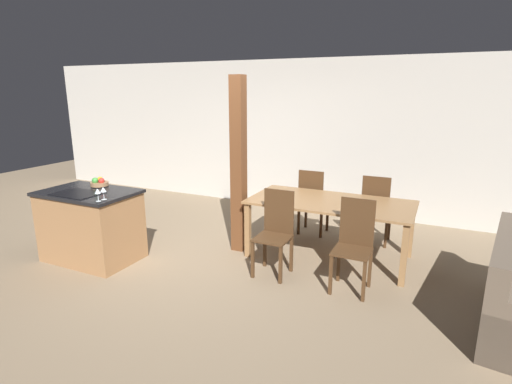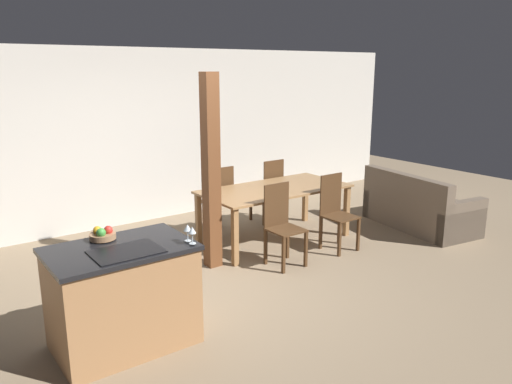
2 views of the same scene
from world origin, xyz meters
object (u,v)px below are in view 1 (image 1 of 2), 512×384
at_px(dining_table, 330,207).
at_px(dining_chair_far_right, 376,209).
at_px(kitchen_island, 91,225).
at_px(wine_glass_near, 98,192).
at_px(fruit_bowl, 99,183).
at_px(timber_post, 239,166).
at_px(dining_chair_near_right, 354,244).
at_px(wine_glass_middle, 103,190).
at_px(dining_chair_far_left, 312,201).
at_px(dining_chair_near_left, 275,231).

xyz_separation_m(dining_table, dining_chair_far_right, (0.47, 0.73, -0.16)).
xyz_separation_m(kitchen_island, wine_glass_near, (0.53, -0.32, 0.58)).
xyz_separation_m(fruit_bowl, timber_post, (1.64, 0.86, 0.20)).
relative_size(wine_glass_near, dining_chair_near_right, 0.15).
bearing_deg(wine_glass_middle, timber_post, 51.93).
height_order(dining_table, dining_chair_near_right, dining_chair_near_right).
bearing_deg(timber_post, dining_chair_far_left, 54.31).
height_order(dining_table, dining_chair_far_left, dining_chair_far_left).
xyz_separation_m(wine_glass_middle, dining_chair_near_left, (1.79, 0.89, -0.52)).
xyz_separation_m(kitchen_island, dining_chair_near_left, (2.31, 0.66, 0.06)).
bearing_deg(dining_chair_near_right, timber_post, 164.68).
xyz_separation_m(wine_glass_near, dining_table, (2.25, 1.71, -0.36)).
xyz_separation_m(kitchen_island, wine_glass_middle, (0.53, -0.24, 0.58)).
bearing_deg(dining_chair_far_right, dining_chair_near_left, 57.44).
relative_size(fruit_bowl, timber_post, 0.10).
height_order(kitchen_island, dining_table, kitchen_island).
bearing_deg(dining_chair_far_right, wine_glass_near, 41.94).
height_order(dining_chair_near_left, dining_chair_near_right, same).
bearing_deg(dining_chair_far_left, wine_glass_near, 53.89).
bearing_deg(dining_chair_far_left, dining_chair_near_left, 90.00).
height_order(kitchen_island, wine_glass_near, wine_glass_near).
distance_m(fruit_bowl, wine_glass_middle, 0.76).
bearing_deg(dining_chair_far_right, kitchen_island, 33.15).
relative_size(wine_glass_near, dining_chair_far_left, 0.15).
xyz_separation_m(fruit_bowl, dining_chair_near_right, (3.31, 0.41, -0.45)).
xyz_separation_m(kitchen_island, fruit_bowl, (-0.05, 0.25, 0.51)).
relative_size(kitchen_island, dining_chair_far_right, 1.19).
relative_size(wine_glass_middle, dining_chair_near_left, 0.15).
bearing_deg(dining_chair_far_left, wine_glass_middle, 52.93).
distance_m(wine_glass_middle, dining_table, 2.80).
distance_m(kitchen_island, dining_chair_far_right, 3.89).
height_order(dining_chair_near_right, dining_chair_far_right, same).
distance_m(wine_glass_middle, dining_chair_near_right, 2.91).
relative_size(dining_chair_far_right, timber_post, 0.43).
bearing_deg(wine_glass_middle, kitchen_island, 155.71).
bearing_deg(dining_table, dining_chair_near_right, -57.44).
distance_m(wine_glass_middle, dining_chair_far_left, 3.01).
bearing_deg(fruit_bowl, dining_chair_near_right, 6.99).
relative_size(fruit_bowl, dining_table, 0.11).
bearing_deg(dining_chair_far_left, dining_chair_near_right, 122.56).
distance_m(fruit_bowl, dining_chair_far_left, 3.05).
relative_size(dining_chair_near_right, timber_post, 0.43).
relative_size(wine_glass_near, dining_chair_near_left, 0.15).
bearing_deg(timber_post, dining_table, 13.09).
height_order(dining_chair_far_left, dining_chair_far_right, same).
height_order(dining_table, dining_chair_near_left, dining_chair_near_left).
height_order(kitchen_island, dining_chair_near_left, dining_chair_near_left).
distance_m(fruit_bowl, timber_post, 1.86).
bearing_deg(fruit_bowl, wine_glass_near, -44.56).
height_order(wine_glass_near, timber_post, timber_post).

